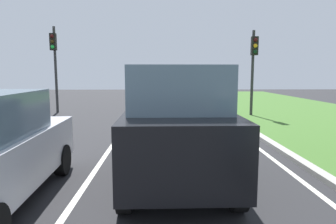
% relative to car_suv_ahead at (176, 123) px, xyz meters
% --- Properties ---
extents(ground_plane, '(60.00, 60.00, 0.00)m').
position_rel_car_suv_ahead_xyz_m(ground_plane, '(-1.07, 5.54, -1.17)').
color(ground_plane, '#262628').
extents(lane_line_center, '(0.12, 32.00, 0.01)m').
position_rel_car_suv_ahead_xyz_m(lane_line_center, '(-1.77, 5.54, -1.16)').
color(lane_line_center, silver).
rests_on(lane_line_center, ground).
extents(lane_line_right_edge, '(0.12, 32.00, 0.01)m').
position_rel_car_suv_ahead_xyz_m(lane_line_right_edge, '(2.53, 5.54, -1.16)').
color(lane_line_right_edge, silver).
rests_on(lane_line_right_edge, ground).
extents(curb_right, '(0.24, 48.00, 0.12)m').
position_rel_car_suv_ahead_xyz_m(curb_right, '(3.03, 5.54, -1.11)').
color(curb_right, '#9E9B93').
rests_on(curb_right, ground).
extents(car_suv_ahead, '(2.00, 4.52, 2.28)m').
position_rel_car_suv_ahead_xyz_m(car_suv_ahead, '(0.00, 0.00, 0.00)').
color(car_suv_ahead, black).
rests_on(car_suv_ahead, ground).
extents(traffic_light_near_right, '(0.32, 0.50, 4.29)m').
position_rel_car_suv_ahead_xyz_m(traffic_light_near_right, '(4.31, 8.95, 1.69)').
color(traffic_light_near_right, '#2D2D2D').
rests_on(traffic_light_near_right, ground).
extents(traffic_light_overhead_left, '(0.32, 0.50, 4.69)m').
position_rel_car_suv_ahead_xyz_m(traffic_light_overhead_left, '(-6.09, 10.67, 1.94)').
color(traffic_light_overhead_left, '#2D2D2D').
rests_on(traffic_light_overhead_left, ground).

